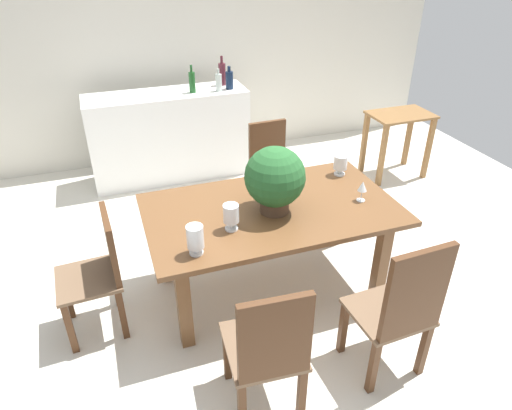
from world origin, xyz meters
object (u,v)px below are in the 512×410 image
(wine_bottle_green, at_px, (192,82))
(side_table, at_px, (398,130))
(crystal_vase_right, at_px, (340,163))
(flower_centerpiece, at_px, (275,178))
(wine_glass, at_px, (362,187))
(wine_bottle_clear, at_px, (229,80))
(chair_near_right, at_px, (401,308))
(wine_bottle_dark, at_px, (219,82))
(kitchen_counter, at_px, (170,136))
(crystal_vase_left, at_px, (195,238))
(chair_far_right, at_px, (272,168))
(chair_near_left, at_px, (268,349))
(crystal_vase_center_near, at_px, (231,215))
(wine_bottle_tall, at_px, (222,74))
(dining_table, at_px, (271,219))
(chair_head_end, at_px, (100,268))

(wine_bottle_green, bearing_deg, side_table, -19.30)
(crystal_vase_right, bearing_deg, wine_bottle_green, 113.63)
(flower_centerpiece, xyz_separation_m, side_table, (2.07, 1.44, -0.45))
(wine_glass, xyz_separation_m, wine_bottle_clear, (-0.34, 2.27, 0.23))
(chair_near_right, height_order, side_table, chair_near_right)
(wine_bottle_dark, bearing_deg, kitchen_counter, 168.36)
(flower_centerpiece, height_order, side_table, flower_centerpiece)
(crystal_vase_left, xyz_separation_m, wine_bottle_dark, (0.84, 2.47, 0.22))
(chair_far_right, bearing_deg, wine_bottle_green, 111.75)
(chair_far_right, distance_m, crystal_vase_right, 0.87)
(chair_near_left, relative_size, wine_glass, 6.14)
(crystal_vase_center_near, xyz_separation_m, wine_bottle_green, (0.27, 2.32, 0.24))
(chair_near_left, bearing_deg, wine_bottle_tall, -97.64)
(wine_bottle_tall, distance_m, side_table, 2.08)
(crystal_vase_center_near, distance_m, wine_bottle_green, 2.35)
(dining_table, xyz_separation_m, crystal_vase_right, (0.72, 0.31, 0.21))
(chair_near_right, height_order, crystal_vase_center_near, chair_near_right)
(chair_near_left, relative_size, chair_near_right, 0.94)
(crystal_vase_right, xyz_separation_m, side_table, (1.35, 1.09, -0.29))
(chair_near_right, relative_size, wine_bottle_dark, 4.36)
(crystal_vase_right, xyz_separation_m, kitchen_counter, (-1.09, 1.91, -0.35))
(wine_bottle_tall, bearing_deg, chair_near_left, -101.94)
(dining_table, relative_size, crystal_vase_left, 9.14)
(flower_centerpiece, relative_size, kitchen_counter, 0.28)
(chair_near_right, relative_size, flower_centerpiece, 2.13)
(crystal_vase_left, bearing_deg, wine_bottle_tall, 70.77)
(chair_far_right, xyz_separation_m, crystal_vase_center_near, (-0.76, -1.22, 0.34))
(chair_far_right, relative_size, side_table, 1.26)
(chair_head_end, distance_m, wine_bottle_dark, 2.61)
(wine_glass, distance_m, wine_bottle_dark, 2.29)
(chair_near_right, relative_size, wine_bottle_green, 3.58)
(side_table, bearing_deg, crystal_vase_center_near, -147.10)
(chair_near_left, distance_m, wine_glass, 1.46)
(wine_bottle_clear, bearing_deg, chair_far_right, -85.70)
(wine_glass, xyz_separation_m, wine_bottle_dark, (-0.47, 2.23, 0.22))
(chair_far_right, distance_m, crystal_vase_left, 1.79)
(crystal_vase_center_near, bearing_deg, dining_table, 26.10)
(chair_head_end, height_order, crystal_vase_center_near, crystal_vase_center_near)
(crystal_vase_center_near, xyz_separation_m, crystal_vase_right, (1.08, 0.48, -0.01))
(chair_near_right, relative_size, kitchen_counter, 0.60)
(chair_near_left, height_order, kitchen_counter, kitchen_counter)
(chair_near_left, bearing_deg, chair_head_end, -47.81)
(dining_table, bearing_deg, chair_near_right, -68.38)
(crystal_vase_right, xyz_separation_m, wine_bottle_dark, (-0.52, 1.80, 0.24))
(dining_table, height_order, side_table, side_table)
(crystal_vase_center_near, height_order, side_table, crystal_vase_center_near)
(dining_table, height_order, wine_bottle_green, wine_bottle_green)
(crystal_vase_center_near, relative_size, wine_glass, 1.17)
(chair_head_end, relative_size, flower_centerpiece, 1.85)
(flower_centerpiece, height_order, crystal_vase_center_near, flower_centerpiece)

